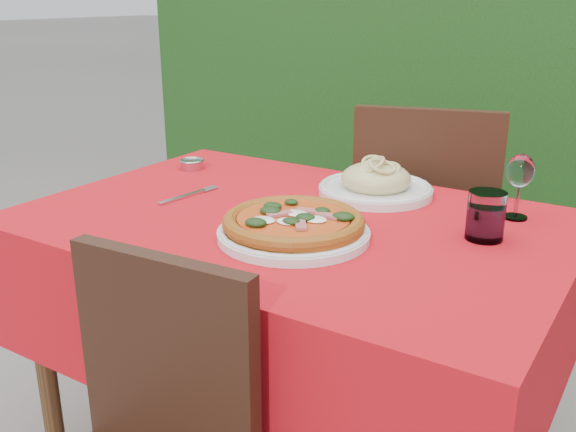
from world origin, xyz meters
The scene contains 9 objects.
hedge centered at (0.00, 1.55, 0.92)m, with size 3.20×0.55×1.78m.
dining_table centered at (0.00, 0.00, 0.60)m, with size 1.26×0.86×0.75m.
chair_far centered at (0.11, 0.62, 0.54)m, with size 0.53×0.53×0.94m.
pizza_plate centered at (0.08, -0.12, 0.78)m, with size 0.37×0.37×0.06m.
pasta_plate centered at (0.09, 0.27, 0.78)m, with size 0.30×0.30×0.08m.
water_glass centered at (0.43, 0.10, 0.80)m, with size 0.08×0.08×0.11m.
wine_glass centered at (0.45, 0.27, 0.86)m, with size 0.06×0.06×0.16m.
fork centered at (-0.32, -0.03, 0.75)m, with size 0.03×0.21×0.01m, color #B6B6BE.
steel_ramekin centered at (-0.49, 0.21, 0.76)m, with size 0.07×0.07×0.03m, color #B7B6BE.
Camera 1 is at (0.76, -1.22, 1.25)m, focal length 40.00 mm.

